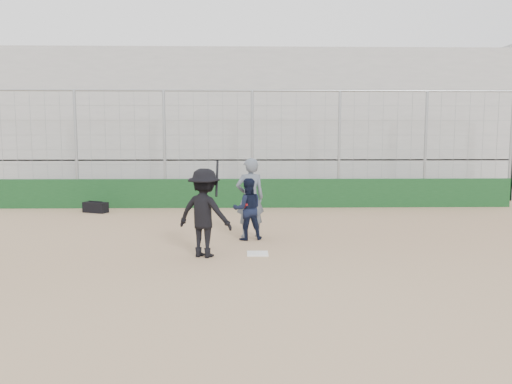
{
  "coord_description": "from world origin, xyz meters",
  "views": [
    {
      "loc": [
        -0.27,
        -10.17,
        2.42
      ],
      "look_at": [
        0.0,
        1.4,
        1.15
      ],
      "focal_mm": 35.0,
      "sensor_mm": 36.0,
      "label": 1
    }
  ],
  "objects_px": {
    "batter_at_plate": "(204,213)",
    "catcher_crouched": "(248,219)",
    "equipment_bag": "(96,207)",
    "umpire": "(250,202)"
  },
  "relations": [
    {
      "from": "batter_at_plate",
      "to": "catcher_crouched",
      "type": "height_order",
      "value": "batter_at_plate"
    },
    {
      "from": "catcher_crouched",
      "to": "equipment_bag",
      "type": "distance_m",
      "value": 6.63
    },
    {
      "from": "batter_at_plate",
      "to": "umpire",
      "type": "bearing_deg",
      "value": 64.3
    },
    {
      "from": "catcher_crouched",
      "to": "batter_at_plate",
      "type": "bearing_deg",
      "value": -118.51
    },
    {
      "from": "batter_at_plate",
      "to": "catcher_crouched",
      "type": "xyz_separation_m",
      "value": [
        0.88,
        1.63,
        -0.4
      ]
    },
    {
      "from": "batter_at_plate",
      "to": "umpire",
      "type": "xyz_separation_m",
      "value": [
        0.95,
        1.97,
        -0.03
      ]
    },
    {
      "from": "umpire",
      "to": "equipment_bag",
      "type": "height_order",
      "value": "umpire"
    },
    {
      "from": "umpire",
      "to": "equipment_bag",
      "type": "relative_size",
      "value": 2.0
    },
    {
      "from": "batter_at_plate",
      "to": "umpire",
      "type": "relative_size",
      "value": 1.12
    },
    {
      "from": "equipment_bag",
      "to": "catcher_crouched",
      "type": "bearing_deg",
      "value": -42.33
    }
  ]
}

